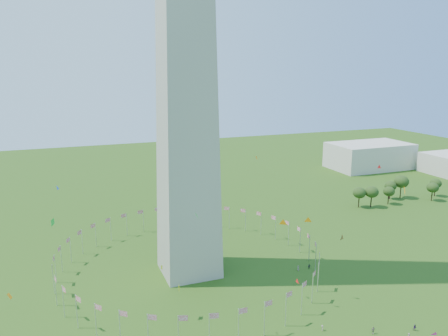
{
  "coord_description": "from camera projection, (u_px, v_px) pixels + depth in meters",
  "views": [
    {
      "loc": [
        -35.39,
        -72.86,
        62.74
      ],
      "look_at": [
        5.98,
        35.0,
        36.27
      ],
      "focal_mm": 35.0,
      "sensor_mm": 36.0,
      "label": 1
    }
  ],
  "objects": [
    {
      "name": "flag_ring",
      "position": [
        189.0,
        258.0,
        137.18
      ],
      "size": [
        80.24,
        80.24,
        9.0
      ],
      "color": "silver",
      "rests_on": "ground"
    },
    {
      "name": "gov_building_east_a",
      "position": [
        369.0,
        156.0,
        279.76
      ],
      "size": [
        50.0,
        30.0,
        16.0
      ],
      "primitive_type": "cube",
      "color": "beige",
      "rests_on": "ground"
    },
    {
      "name": "kites_aloft",
      "position": [
        264.0,
        239.0,
        111.49
      ],
      "size": [
        104.25,
        65.93,
        31.84
      ],
      "color": "orange",
      "rests_on": "ground"
    },
    {
      "name": "tree_line_east",
      "position": [
        396.0,
        192.0,
        209.32
      ],
      "size": [
        52.93,
        15.45,
        11.13
      ],
      "color": "#304E1A",
      "rests_on": "ground"
    }
  ]
}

